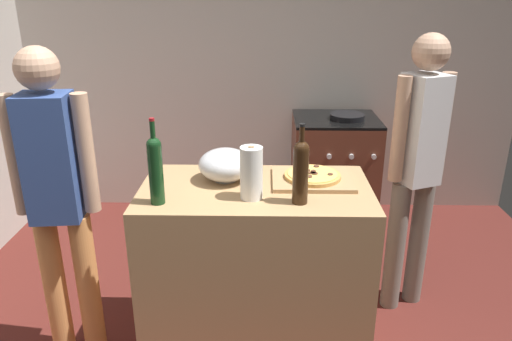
# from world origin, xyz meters

# --- Properties ---
(ground_plane) EXTENTS (4.35, 3.16, 0.02)m
(ground_plane) POSITION_xyz_m (0.00, 1.28, -0.01)
(ground_plane) COLOR #511E19
(kitchen_wall_rear) EXTENTS (4.35, 0.10, 2.60)m
(kitchen_wall_rear) POSITION_xyz_m (0.00, 2.61, 1.30)
(kitchen_wall_rear) COLOR #BCB7AD
(kitchen_wall_rear) RESTS_ON ground_plane
(counter) EXTENTS (1.12, 0.63, 0.91)m
(counter) POSITION_xyz_m (0.05, 0.76, 0.46)
(counter) COLOR tan
(counter) RESTS_ON ground_plane
(cutting_board) EXTENTS (0.40, 0.32, 0.02)m
(cutting_board) POSITION_xyz_m (0.33, 0.85, 0.92)
(cutting_board) COLOR tan
(cutting_board) RESTS_ON counter
(pizza) EXTENTS (0.28, 0.28, 0.03)m
(pizza) POSITION_xyz_m (0.33, 0.85, 0.95)
(pizza) COLOR tan
(pizza) RESTS_ON cutting_board
(mixing_bowl) EXTENTS (0.27, 0.27, 0.16)m
(mixing_bowl) POSITION_xyz_m (-0.11, 0.85, 1.00)
(mixing_bowl) COLOR #B2B2B7
(mixing_bowl) RESTS_ON counter
(paper_towel_roll) EXTENTS (0.10, 0.10, 0.25)m
(paper_towel_roll) POSITION_xyz_m (0.03, 0.64, 1.04)
(paper_towel_roll) COLOR white
(paper_towel_roll) RESTS_ON counter
(wine_bottle_dark) EXTENTS (0.07, 0.07, 0.37)m
(wine_bottle_dark) POSITION_xyz_m (0.25, 0.59, 1.07)
(wine_bottle_dark) COLOR #331E0F
(wine_bottle_dark) RESTS_ON counter
(wine_bottle_clear) EXTENTS (0.07, 0.07, 0.39)m
(wine_bottle_clear) POSITION_xyz_m (-0.39, 0.57, 1.08)
(wine_bottle_clear) COLOR #143819
(wine_bottle_clear) RESTS_ON counter
(stove) EXTENTS (0.65, 0.59, 0.93)m
(stove) POSITION_xyz_m (0.64, 2.21, 0.45)
(stove) COLOR brown
(stove) RESTS_ON ground_plane
(person_in_stripes) EXTENTS (0.39, 0.22, 1.60)m
(person_in_stripes) POSITION_xyz_m (-0.89, 0.67, 0.92)
(person_in_stripes) COLOR #D88C4C
(person_in_stripes) RESTS_ON ground_plane
(person_in_red) EXTENTS (0.34, 0.26, 1.61)m
(person_in_red) POSITION_xyz_m (0.93, 1.13, 0.92)
(person_in_red) COLOR slate
(person_in_red) RESTS_ON ground_plane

